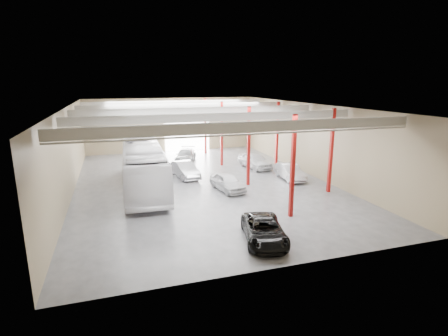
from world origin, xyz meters
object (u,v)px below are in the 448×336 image
car_row_a (227,182)px  car_right_near (290,172)px  car_row_b (185,170)px  car_right_far (255,160)px  black_sedan (264,230)px  coach_bus (144,167)px  car_row_c (186,155)px

car_row_a → car_right_near: bearing=3.4°
car_row_b → car_right_far: 8.09m
car_right_near → black_sedan: bearing=-121.1°
car_right_far → black_sedan: bearing=-119.6°
car_row_a → coach_bus: bearing=149.1°
coach_bus → car_right_near: size_ratio=3.14×
car_row_b → car_row_c: car_row_b is taller
car_right_near → car_right_far: bearing=108.4°
car_row_c → coach_bus: bearing=-101.9°
black_sedan → car_right_far: (6.35, 16.73, 0.15)m
black_sedan → car_row_b: car_row_b is taller
coach_bus → car_row_b: 4.95m
car_right_near → car_right_far: (-1.44, 5.20, 0.09)m
black_sedan → car_right_near: 13.92m
car_row_c → car_row_a: bearing=-65.7°
black_sedan → car_row_a: car_row_a is taller
car_row_a → car_row_c: 12.06m
black_sedan → car_right_far: 17.90m
black_sedan → car_right_near: (7.79, 11.53, 0.06)m
car_row_c → car_right_near: size_ratio=1.12×
car_row_b → car_right_near: bearing=-30.8°
car_right_near → car_right_far: 5.40m
car_row_a → car_right_far: size_ratio=0.89×
coach_bus → car_row_a: bearing=-19.4°
coach_bus → car_right_far: (12.01, 4.09, -1.13)m
black_sedan → car_row_a: (1.05, 10.00, 0.06)m
black_sedan → coach_bus: bearing=127.8°
coach_bus → car_right_near: bearing=-2.6°
car_row_c → car_right_near: (7.90, -10.47, 0.01)m
car_right_near → car_row_b: bearing=161.6°
coach_bus → car_row_c: (5.55, 9.36, -1.23)m
car_row_c → car_right_far: bearing=-20.4°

